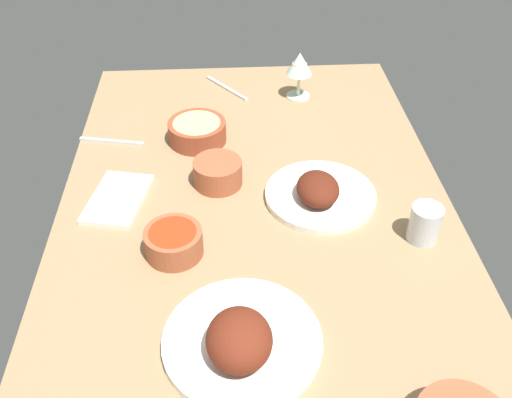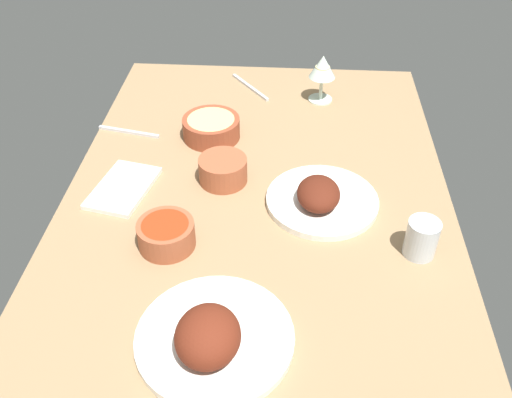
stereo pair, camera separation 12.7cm
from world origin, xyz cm
name	(u,v)px [view 2 (the right image)]	position (x,y,z in cm)	size (l,w,h in cm)	color
dining_table	(256,212)	(0.00, 0.00, 2.00)	(140.00, 90.00, 4.00)	#937551
plate_near_viewer	(321,198)	(-1.11, 14.61, 6.17)	(25.65, 25.65, 7.25)	white
plate_far_side	(212,337)	(39.11, -4.99, 7.01)	(28.23, 28.23, 9.54)	white
bowl_potatoes	(211,127)	(-27.79, -13.78, 7.04)	(15.14, 15.14, 5.58)	brown
bowl_sauce	(166,234)	(13.99, -17.75, 7.13)	(11.97, 11.97, 5.76)	#A35133
bowl_cream	(223,169)	(-9.02, -8.51, 7.33)	(11.59, 11.59, 6.16)	#A35133
wine_glass	(323,69)	(-49.76, 15.58, 13.93)	(7.60, 7.60, 14.00)	silver
water_tumbler	(422,238)	(12.86, 34.60, 8.16)	(6.62, 6.62, 8.32)	silver
folded_napkin	(123,188)	(-3.72, -31.71, 4.60)	(18.62, 11.77, 1.20)	white
fork_loose	(250,87)	(-55.53, -5.62, 4.40)	(18.95, 0.90, 0.80)	silver
spoon_loose	(129,132)	(-28.18, -36.41, 4.40)	(17.56, 0.90, 0.80)	silver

